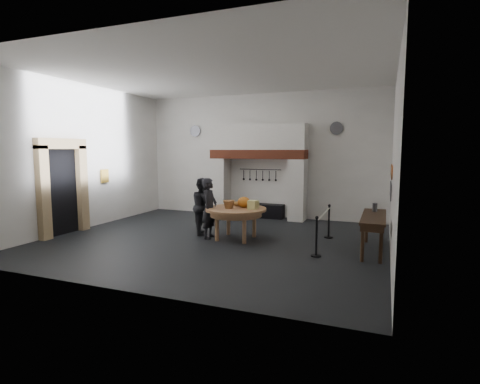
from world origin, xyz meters
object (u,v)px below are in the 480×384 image
at_px(barrier_post_near, 316,238).
at_px(iron_range, 258,210).
at_px(side_table, 374,217).
at_px(barrier_post_far, 329,222).
at_px(work_table, 236,209).
at_px(visitor_far, 203,206).
at_px(visitor_near, 209,208).

bearing_deg(barrier_post_near, iron_range, 123.68).
bearing_deg(side_table, barrier_post_far, 138.02).
distance_m(work_table, barrier_post_far, 2.65).
relative_size(side_table, barrier_post_far, 2.44).
xyz_separation_m(work_table, side_table, (3.60, -0.01, 0.03)).
xyz_separation_m(iron_range, visitor_far, (-0.63, -3.19, 0.58)).
height_order(visitor_near, visitor_far, visitor_near).
bearing_deg(visitor_far, visitor_near, -167.09).
bearing_deg(barrier_post_near, visitor_far, 162.11).
height_order(visitor_near, barrier_post_far, visitor_near).
distance_m(iron_range, barrier_post_far, 3.71).
bearing_deg(visitor_near, visitor_far, 40.52).
xyz_separation_m(visitor_far, barrier_post_near, (3.52, -1.13, -0.38)).
bearing_deg(visitor_near, iron_range, -8.15).
relative_size(visitor_near, visitor_far, 1.02).
bearing_deg(work_table, side_table, -0.08).
bearing_deg(visitor_far, work_table, -133.29).
relative_size(visitor_near, barrier_post_far, 1.89).
xyz_separation_m(visitor_far, side_table, (4.73, -0.23, 0.04)).
height_order(side_table, barrier_post_far, same).
bearing_deg(side_table, visitor_near, -177.73).
bearing_deg(visitor_far, iron_range, -43.26).
distance_m(iron_range, visitor_near, 3.65).
xyz_separation_m(iron_range, side_table, (4.10, -3.42, 0.62)).
distance_m(work_table, side_table, 3.60).
xyz_separation_m(visitor_near, side_table, (4.33, 0.17, 0.02)).
relative_size(iron_range, side_table, 0.86).
height_order(visitor_near, barrier_post_near, visitor_near).
bearing_deg(barrier_post_near, visitor_near, 166.73).
bearing_deg(visitor_near, barrier_post_near, -107.75).
relative_size(visitor_near, barrier_post_near, 1.89).
bearing_deg(visitor_far, side_table, -124.85).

